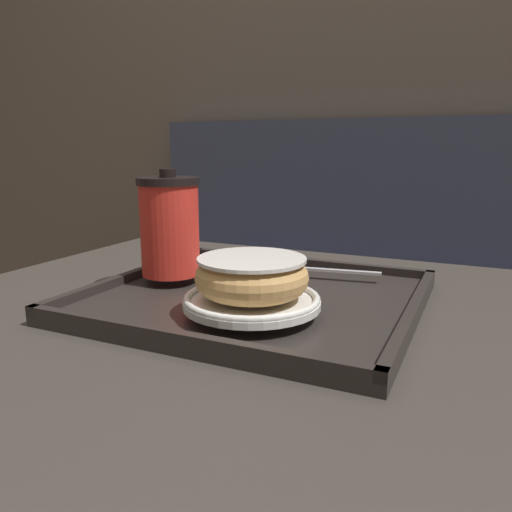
% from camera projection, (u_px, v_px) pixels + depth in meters
% --- Properties ---
extents(wall_behind, '(8.00, 0.05, 2.40)m').
position_uv_depth(wall_behind, '(409.00, 50.00, 1.49)').
color(wall_behind, brown).
rests_on(wall_behind, ground_plane).
extents(booth_bench, '(1.39, 0.44, 1.00)m').
position_uv_depth(booth_bench, '(349.00, 349.00, 1.51)').
color(booth_bench, '#33384C').
rests_on(booth_bench, ground_plane).
extents(cafe_table, '(0.89, 0.76, 0.72)m').
position_uv_depth(cafe_table, '(252.00, 433.00, 0.66)').
color(cafe_table, '#38332D').
rests_on(cafe_table, ground_plane).
extents(serving_tray, '(0.40, 0.37, 0.02)m').
position_uv_depth(serving_tray, '(256.00, 299.00, 0.65)').
color(serving_tray, '#282321').
rests_on(serving_tray, cafe_table).
extents(napkin_paper, '(0.13, 0.11, 0.00)m').
position_uv_depth(napkin_paper, '(241.00, 266.00, 0.75)').
color(napkin_paper, white).
rests_on(napkin_paper, serving_tray).
extents(coffee_cup_front, '(0.09, 0.09, 0.15)m').
position_uv_depth(coffee_cup_front, '(170.00, 226.00, 0.69)').
color(coffee_cup_front, red).
rests_on(coffee_cup_front, serving_tray).
extents(plate_with_chocolate_donut, '(0.16, 0.16, 0.01)m').
position_uv_depth(plate_with_chocolate_donut, '(252.00, 300.00, 0.56)').
color(plate_with_chocolate_donut, white).
rests_on(plate_with_chocolate_donut, serving_tray).
extents(donut_chocolate_glazed, '(0.13, 0.13, 0.04)m').
position_uv_depth(donut_chocolate_glazed, '(252.00, 276.00, 0.56)').
color(donut_chocolate_glazed, tan).
rests_on(donut_chocolate_glazed, plate_with_chocolate_donut).
extents(spoon, '(0.15, 0.04, 0.01)m').
position_uv_depth(spoon, '(304.00, 267.00, 0.73)').
color(spoon, silver).
rests_on(spoon, serving_tray).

